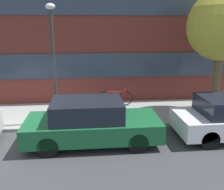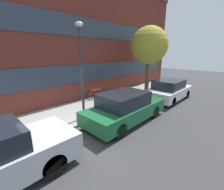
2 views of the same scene
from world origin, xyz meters
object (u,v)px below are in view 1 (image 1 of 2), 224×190
Objects in this scene: street_tree at (223,26)px; lamp_post at (53,52)px; bicycle at (115,97)px; parked_car_green at (91,122)px.

street_tree is 1.15× the size of lamp_post.
lamp_post is (-2.35, -1.89, 2.22)m from bicycle.
lamp_post is (-6.17, -0.42, -0.84)m from street_tree.
bicycle is at bearing 71.41° from parked_car_green.
parked_car_green is at bearing -50.53° from lamp_post.
parked_car_green is 3.56m from bicycle.
street_tree is (4.95, 1.90, 2.87)m from parked_car_green.
bicycle is 0.32× the size of street_tree.
street_tree reaches higher than lamp_post.
street_tree is (3.82, -1.48, 3.06)m from bicycle.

